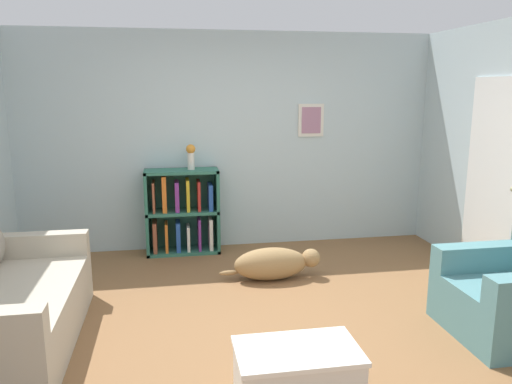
{
  "coord_description": "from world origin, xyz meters",
  "views": [
    {
      "loc": [
        -0.73,
        -3.79,
        1.94
      ],
      "look_at": [
        0.0,
        0.4,
        1.05
      ],
      "focal_mm": 35.0,
      "sensor_mm": 36.0,
      "label": 1
    }
  ],
  "objects_px": {
    "dog": "(274,263)",
    "bookshelf": "(182,213)",
    "coffee_table": "(297,377)",
    "vase": "(191,155)",
    "couch": "(0,308)"
  },
  "relations": [
    {
      "from": "vase",
      "to": "couch",
      "type": "bearing_deg",
      "value": -127.22
    },
    {
      "from": "bookshelf",
      "to": "dog",
      "type": "distance_m",
      "value": 1.42
    },
    {
      "from": "dog",
      "to": "vase",
      "type": "bearing_deg",
      "value": 126.72
    },
    {
      "from": "coffee_table",
      "to": "dog",
      "type": "height_order",
      "value": "coffee_table"
    },
    {
      "from": "dog",
      "to": "vase",
      "type": "height_order",
      "value": "vase"
    },
    {
      "from": "dog",
      "to": "vase",
      "type": "relative_size",
      "value": 3.57
    },
    {
      "from": "couch",
      "to": "coffee_table",
      "type": "bearing_deg",
      "value": -28.97
    },
    {
      "from": "bookshelf",
      "to": "coffee_table",
      "type": "distance_m",
      "value": 3.23
    },
    {
      "from": "coffee_table",
      "to": "vase",
      "type": "height_order",
      "value": "vase"
    },
    {
      "from": "couch",
      "to": "vase",
      "type": "distance_m",
      "value": 2.69
    },
    {
      "from": "bookshelf",
      "to": "dog",
      "type": "xyz_separation_m",
      "value": [
        0.89,
        -1.06,
        -0.31
      ]
    },
    {
      "from": "couch",
      "to": "bookshelf",
      "type": "distance_m",
      "value": 2.5
    },
    {
      "from": "dog",
      "to": "bookshelf",
      "type": "bearing_deg",
      "value": 130.19
    },
    {
      "from": "couch",
      "to": "bookshelf",
      "type": "relative_size",
      "value": 1.79
    },
    {
      "from": "coffee_table",
      "to": "vase",
      "type": "xyz_separation_m",
      "value": [
        -0.48,
        3.14,
        0.96
      ]
    }
  ]
}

